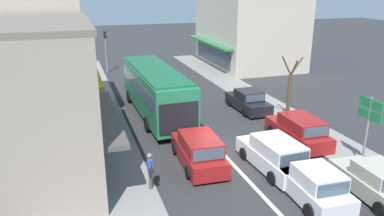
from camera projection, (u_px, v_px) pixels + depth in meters
The scene contains 19 objects.
ground_plane at pixel (224, 155), 19.64m from camera, with size 140.00×140.00×0.00m, color #2D2D30.
lane_centre_line at pixel (199, 129), 23.26m from camera, with size 0.20×28.00×0.01m, color silver.
sidewalk_left at pixel (85, 129), 23.06m from camera, with size 5.20×44.00×0.14m, color gray.
kerb_right at pixel (272, 109), 26.86m from camera, with size 2.80×44.00×0.12m, color gray.
shopfront_corner_near at pixel (2, 107), 15.90m from camera, with size 8.75×8.54×7.11m.
shopfront_mid_block at pixel (21, 59), 23.27m from camera, with size 8.54×7.63×8.20m.
building_right_far at pixel (249, 18), 40.47m from camera, with size 9.23×11.97×10.21m.
city_bus at pixel (155, 88), 25.25m from camera, with size 2.91×10.91×3.23m.
wagon_adjacent_lane_trail at pixel (275, 155), 17.92m from camera, with size 2.07×4.57×1.58m.
hatchback_queue_far_back at pixel (314, 186), 15.22m from camera, with size 1.93×3.76×1.54m.
wagon_behind_bus_near at pixel (199, 151), 18.38m from camera, with size 2.08×4.57×1.58m.
parked_sedan_kerb_front at pixel (377, 183), 15.55m from camera, with size 2.02×4.26×1.47m.
parked_wagon_kerb_second at pixel (299, 130), 20.95m from camera, with size 2.01×4.54×1.58m.
parked_sedan_kerb_third at pixel (248, 101), 26.51m from camera, with size 1.96×4.23×1.47m.
traffic_light_downstreet at pixel (106, 45), 37.13m from camera, with size 0.33×0.24×4.20m.
directional_road_sign at pixel (369, 116), 17.40m from camera, with size 0.10×1.40×3.60m.
street_tree_right at pixel (289, 92), 23.81m from camera, with size 1.53×1.53×4.35m.
pedestrian_with_handbag_near at pixel (108, 104), 24.47m from camera, with size 0.46×0.63×1.63m.
pedestrian_browsing_midblock at pixel (150, 169), 15.90m from camera, with size 0.27×0.66×1.63m.
Camera 1 is at (-7.12, -16.50, 8.48)m, focal length 35.00 mm.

